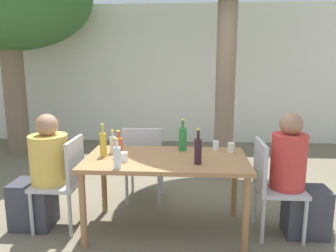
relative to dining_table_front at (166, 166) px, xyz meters
The scene contains 18 objects.
ground_plane 0.68m from the dining_table_front, ahead, with size 30.00×30.00×0.00m, color #706651.
cafe_building_wall 3.85m from the dining_table_front, 90.00° to the left, with size 10.00×0.08×2.80m.
dining_table_front is the anchor object (origin of this frame).
patio_chair_0 1.02m from the dining_table_front, behind, with size 0.44×0.44×0.93m.
patio_chair_1 1.02m from the dining_table_front, ahead, with size 0.44×0.44×0.93m.
patio_chair_2 0.74m from the dining_table_front, 115.30° to the left, with size 0.44×0.44×0.93m.
person_seated_0 1.26m from the dining_table_front, behind, with size 0.59×0.37×1.17m.
person_seated_1 1.26m from the dining_table_front, ahead, with size 0.56×0.33×1.21m.
wine_bottle_0 0.41m from the dining_table_front, 31.71° to the right, with size 0.07×0.07×0.32m.
soda_bottle_1 0.49m from the dining_table_front, behind, with size 0.08×0.08×0.26m.
water_bottle_2 0.58m from the dining_table_front, 167.73° to the left, with size 0.06×0.06×0.24m.
oil_cruet_3 0.64m from the dining_table_front, behind, with size 0.07×0.07×0.32m.
green_bottle_4 0.37m from the dining_table_front, 59.62° to the left, with size 0.08×0.08×0.33m.
water_bottle_5 0.57m from the dining_table_front, 137.63° to the right, with size 0.07×0.07×0.27m.
drinking_glass_0 0.60m from the dining_table_front, 31.12° to the left, with size 0.06×0.06×0.10m.
drinking_glass_1 0.33m from the dining_table_front, ahead, with size 0.06×0.06×0.10m.
drinking_glass_2 0.43m from the dining_table_front, 158.71° to the right, with size 0.08×0.08×0.09m.
drinking_glass_3 0.70m from the dining_table_front, 19.26° to the left, with size 0.07×0.07×0.10m.
Camera 1 is at (0.21, -3.03, 1.67)m, focal length 35.00 mm.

